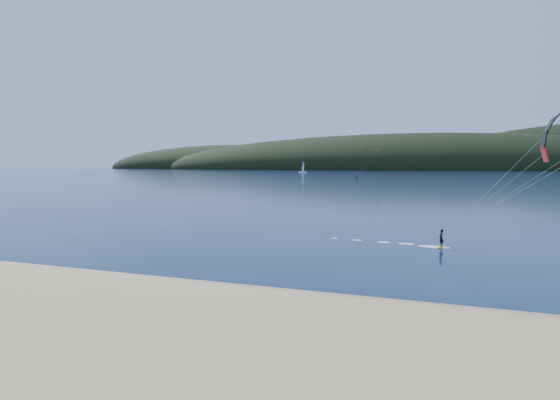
% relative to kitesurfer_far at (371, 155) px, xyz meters
% --- Properties ---
extents(ground, '(1800.00, 1800.00, 0.00)m').
position_rel_kitesurfer_far_xyz_m(ground, '(20.08, -200.07, -12.16)').
color(ground, '#061533').
rests_on(ground, ground).
extents(wet_sand, '(220.00, 2.50, 0.10)m').
position_rel_kitesurfer_far_xyz_m(wet_sand, '(20.08, -195.57, -12.11)').
color(wet_sand, '#987958').
rests_on(wet_sand, ground).
extents(headland, '(1200.00, 310.00, 140.00)m').
position_rel_kitesurfer_far_xyz_m(headland, '(20.71, 545.21, -12.16)').
color(headland, black).
rests_on(headland, ground).
extents(kitesurfer_far, '(11.91, 5.98, 14.81)m').
position_rel_kitesurfer_far_xyz_m(kitesurfer_far, '(0.00, 0.00, 0.00)').
color(kitesurfer_far, gold).
rests_on(kitesurfer_far, ground).
extents(sailboat, '(8.12, 5.05, 11.30)m').
position_rel_kitesurfer_far_xyz_m(sailboat, '(-94.77, 196.84, -11.33)').
color(sailboat, white).
rests_on(sailboat, ground).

